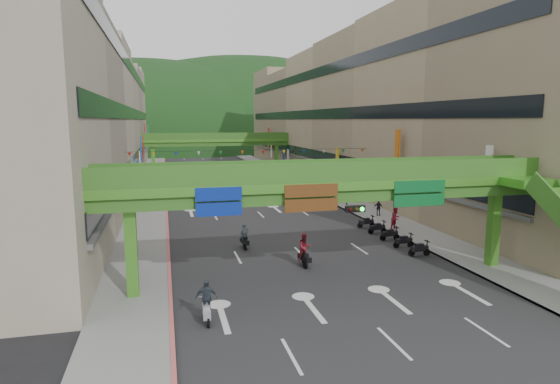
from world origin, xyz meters
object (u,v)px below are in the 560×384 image
(overpass_near, at_px, (350,195))
(car_silver, at_px, (181,183))
(scooter_rider_near, at_px, (245,237))
(scooter_rider_mid, at_px, (305,249))
(pedestrian_red, at_px, (396,220))
(car_yellow, at_px, (247,172))

(overpass_near, bearing_deg, car_silver, 100.75)
(scooter_rider_near, bearing_deg, scooter_rider_mid, -59.42)
(scooter_rider_near, relative_size, car_silver, 0.49)
(pedestrian_red, bearing_deg, overpass_near, -152.96)
(overpass_near, relative_size, scooter_rider_near, 15.21)
(scooter_rider_mid, relative_size, pedestrian_red, 1.15)
(overpass_near, height_order, scooter_rider_near, overpass_near)
(car_silver, bearing_deg, pedestrian_red, -58.46)
(overpass_near, distance_m, car_yellow, 53.25)
(overpass_near, bearing_deg, scooter_rider_near, 117.41)
(car_yellow, bearing_deg, car_silver, -134.39)
(scooter_rider_mid, bearing_deg, scooter_rider_near, 120.58)
(scooter_rider_mid, bearing_deg, overpass_near, -67.37)
(overpass_near, height_order, pedestrian_red, overpass_near)
(scooter_rider_mid, relative_size, car_silver, 0.58)
(scooter_rider_near, height_order, pedestrian_red, pedestrian_red)
(car_yellow, relative_size, pedestrian_red, 1.96)
(car_silver, distance_m, car_yellow, 15.85)
(overpass_near, distance_m, car_silver, 42.78)
(car_silver, xyz_separation_m, pedestrian_red, (16.80, -30.60, 0.33))
(scooter_rider_mid, bearing_deg, pedestrian_red, 35.95)
(scooter_rider_near, xyz_separation_m, scooter_rider_mid, (3.04, -5.15, 0.30))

